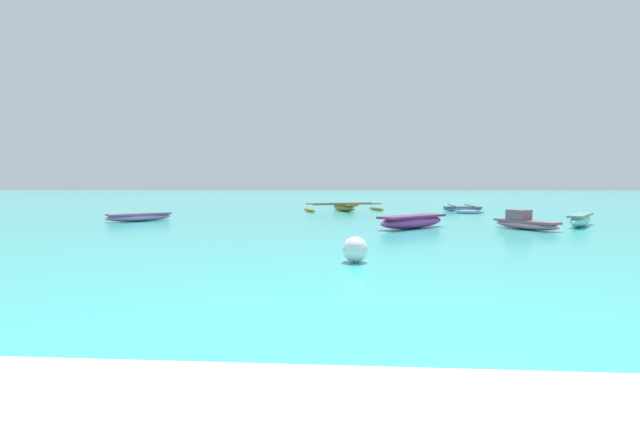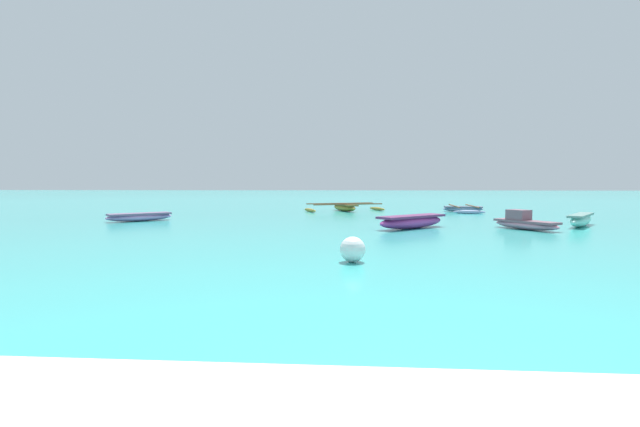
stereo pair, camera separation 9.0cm
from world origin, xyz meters
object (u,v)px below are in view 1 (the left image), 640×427
Objects in this scene: moored_boat_2 at (344,207)px; moored_boat_4 at (525,222)px; moored_boat_0 at (139,217)px; moored_boat_5 at (462,209)px; moored_boat_1 at (581,219)px; moored_boat_3 at (412,221)px; mooring_buoy_0 at (355,249)px.

moored_boat_2 is 2.05× the size of moored_boat_4.
moored_boat_0 is 17.29m from moored_boat_5.
moored_boat_2 reaches higher than moored_boat_0.
moored_boat_2 is 6.87m from moored_boat_5.
moored_boat_4 reaches higher than moored_boat_0.
moored_boat_4 reaches higher than moored_boat_1.
moored_boat_2 is 1.71× the size of moored_boat_3.
moored_boat_2 reaches higher than moored_boat_5.
moored_boat_2 is at bearing 91.25° from mooring_buoy_0.
moored_boat_1 is at bearing -71.84° from moored_boat_5.
moored_boat_2 is at bearing 81.54° from moored_boat_1.
mooring_buoy_0 reaches higher than moored_boat_2.
moored_boat_4 reaches higher than moored_boat_3.
moored_boat_2 is at bearing -179.26° from moored_boat_4.
mooring_buoy_0 reaches higher than moored_boat_0.
moored_boat_5 is at bearing 24.32° from moored_boat_3.
moored_boat_1 is 0.55× the size of moored_boat_2.
moored_boat_1 is 0.95× the size of moored_boat_3.
moored_boat_2 is 9.54× the size of mooring_buoy_0.
moored_boat_1 is at bearing 43.18° from mooring_buoy_0.
moored_boat_2 reaches higher than moored_boat_1.
moored_boat_5 is at bearing 49.36° from moored_boat_1.
moored_boat_4 is 4.66× the size of mooring_buoy_0.
moored_boat_5 is (0.46, 9.94, -0.07)m from moored_boat_4.
moored_boat_0 is 0.92× the size of moored_boat_1.
moored_boat_3 is (-6.43, -1.21, 0.00)m from moored_boat_1.
moored_boat_4 reaches higher than moored_boat_5.
moored_boat_1 is 0.66× the size of moored_boat_5.
moored_boat_3 is at bearing -122.83° from moored_boat_4.
moored_boat_3 is 3.88m from moored_boat_4.
mooring_buoy_0 is (-6.04, -6.78, 0.02)m from moored_boat_4.
moored_boat_5 is (4.35, 9.88, -0.09)m from moored_boat_3.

